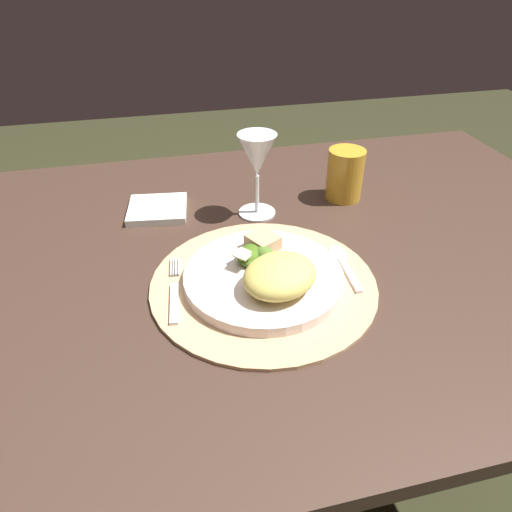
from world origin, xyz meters
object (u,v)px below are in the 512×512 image
at_px(dining_table, 280,294).
at_px(napkin, 158,209).
at_px(dinner_plate, 263,277).
at_px(amber_tumbler, 345,175).
at_px(fork, 174,292).
at_px(wine_glass, 257,159).
at_px(spoon, 341,259).

xyz_separation_m(dining_table, napkin, (-0.20, 0.17, 0.12)).
bearing_deg(dinner_plate, amber_tumbler, 46.73).
distance_m(fork, amber_tumbler, 0.44).
height_order(dining_table, wine_glass, wine_glass).
bearing_deg(napkin, amber_tumbler, -3.66).
relative_size(fork, wine_glass, 0.98).
bearing_deg(dining_table, fork, -154.25).
height_order(spoon, amber_tumbler, amber_tumbler).
height_order(napkin, amber_tumbler, amber_tumbler).
xyz_separation_m(fork, spoon, (0.27, 0.02, -0.00)).
height_order(spoon, napkin, napkin).
bearing_deg(spoon, wine_glass, 116.63).
distance_m(fork, spoon, 0.27).
distance_m(fork, wine_glass, 0.30).
xyz_separation_m(spoon, napkin, (-0.28, 0.24, -0.00)).
bearing_deg(napkin, wine_glass, -14.46).
relative_size(dinner_plate, fork, 1.57).
bearing_deg(spoon, amber_tumbler, 67.45).
relative_size(dining_table, amber_tumbler, 12.51).
height_order(wine_glass, amber_tumbler, wine_glass).
relative_size(spoon, amber_tumbler, 1.25).
bearing_deg(amber_tumbler, wine_glass, -172.54).
distance_m(spoon, amber_tumbler, 0.24).
height_order(dining_table, napkin, napkin).
height_order(fork, napkin, napkin).
bearing_deg(napkin, fork, -87.83).
xyz_separation_m(wine_glass, amber_tumbler, (0.19, 0.02, -0.06)).
height_order(dining_table, fork, fork).
bearing_deg(wine_glass, napkin, 165.54).
bearing_deg(wine_glass, spoon, -63.37).
bearing_deg(amber_tumbler, napkin, 176.34).
bearing_deg(wine_glass, amber_tumbler, 7.46).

